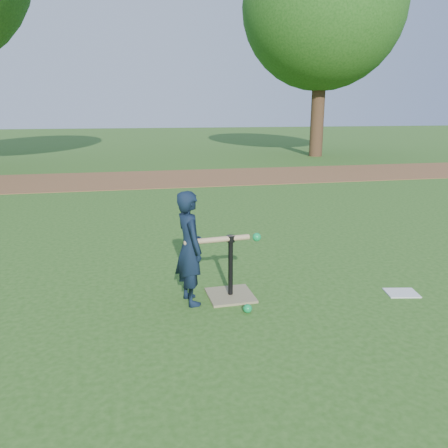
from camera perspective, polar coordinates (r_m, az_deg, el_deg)
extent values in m
plane|color=#285116|center=(4.33, -4.04, -9.26)|extent=(80.00, 80.00, 0.00)
cube|color=brown|center=(11.57, -9.35, 5.84)|extent=(24.00, 3.00, 0.01)
imported|color=black|center=(4.00, -4.50, -3.15)|extent=(0.33, 0.43, 1.06)
sphere|color=#0D9142|center=(3.96, 3.10, -10.96)|extent=(0.08, 0.08, 0.08)
cube|color=silver|center=(4.69, 22.17, -8.33)|extent=(0.34, 0.28, 0.01)
cube|color=#867A55|center=(4.29, 0.85, -9.29)|extent=(0.44, 0.44, 0.02)
cylinder|color=black|center=(4.18, 0.86, -5.67)|extent=(0.05, 0.05, 0.55)
cylinder|color=black|center=(4.09, 0.88, -1.93)|extent=(0.08, 0.08, 0.06)
cylinder|color=tan|center=(4.05, -0.71, -2.05)|extent=(0.60, 0.11, 0.05)
sphere|color=tan|center=(3.96, -4.86, -2.46)|extent=(0.06, 0.06, 0.06)
sphere|color=#0D9142|center=(4.06, 4.30, -1.72)|extent=(0.08, 0.08, 0.08)
cylinder|color=#382316|center=(17.40, 12.14, 14.28)|extent=(0.50, 0.50, 3.42)
sphere|color=#285B19|center=(17.76, 12.83, 25.94)|extent=(5.80, 5.80, 5.80)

